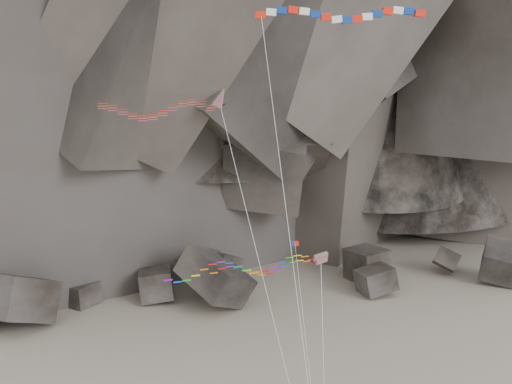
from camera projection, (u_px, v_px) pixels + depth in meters
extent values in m
cube|color=#47423F|center=(80.00, 294.00, 78.17)|extent=(5.27, 5.24, 2.92)
cube|color=#47423F|center=(376.00, 284.00, 81.55)|extent=(4.75, 4.44, 3.94)
cube|color=#47423F|center=(367.00, 266.00, 86.77)|extent=(5.80, 6.21, 4.62)
cube|color=#47423F|center=(14.00, 308.00, 73.15)|extent=(5.93, 5.60, 4.87)
cube|color=#47423F|center=(446.00, 266.00, 89.72)|extent=(4.78, 4.42, 4.33)
cube|color=#47423F|center=(20.00, 308.00, 70.78)|extent=(9.38, 9.47, 7.12)
cube|color=#47423F|center=(216.00, 293.00, 76.65)|extent=(9.80, 9.81, 8.14)
cube|color=#47423F|center=(215.00, 277.00, 81.22)|extent=(7.83, 7.47, 6.36)
cube|color=#47423F|center=(156.00, 286.00, 79.65)|extent=(4.74, 5.50, 4.15)
cube|color=#47423F|center=(502.00, 270.00, 85.44)|extent=(7.63, 8.40, 6.29)
cylinder|color=silver|center=(270.00, 304.00, 40.49)|extent=(3.69, 12.52, 24.91)
cube|color=red|center=(260.00, 15.00, 41.89)|extent=(0.75, 0.58, 0.45)
cube|color=white|center=(271.00, 12.00, 41.86)|extent=(0.78, 0.59, 0.50)
cube|color=navy|center=(282.00, 10.00, 41.80)|extent=(0.80, 0.59, 0.53)
cube|color=red|center=(293.00, 10.00, 41.75)|extent=(0.80, 0.59, 0.53)
cube|color=white|center=(304.00, 11.00, 41.71)|extent=(0.79, 0.59, 0.51)
cube|color=navy|center=(315.00, 14.00, 41.70)|extent=(0.76, 0.58, 0.46)
cube|color=red|center=(326.00, 17.00, 41.74)|extent=(0.78, 0.59, 0.49)
cube|color=white|center=(337.00, 19.00, 41.80)|extent=(0.80, 0.59, 0.52)
cube|color=navy|center=(347.00, 20.00, 41.89)|extent=(0.80, 0.59, 0.54)
cube|color=red|center=(357.00, 19.00, 41.98)|extent=(0.79, 0.59, 0.52)
cube|color=white|center=(367.00, 17.00, 42.07)|extent=(0.77, 0.58, 0.47)
cube|color=navy|center=(377.00, 14.00, 42.13)|extent=(0.77, 0.58, 0.48)
cube|color=red|center=(387.00, 11.00, 42.18)|extent=(0.79, 0.59, 0.52)
cube|color=white|center=(398.00, 10.00, 42.20)|extent=(0.80, 0.59, 0.54)
cube|color=navy|center=(409.00, 11.00, 42.19)|extent=(0.80, 0.59, 0.52)
cube|color=red|center=(420.00, 13.00, 42.18)|extent=(0.77, 0.59, 0.48)
cylinder|color=silver|center=(293.00, 263.00, 39.56)|extent=(1.13, 11.03, 30.51)
cube|color=gold|center=(321.00, 257.00, 44.73)|extent=(1.15, 0.70, 0.64)
cube|color=#0CB219|center=(321.00, 261.00, 44.63)|extent=(0.96, 0.54, 0.44)
cube|color=red|center=(295.00, 243.00, 44.34)|extent=(0.53, 0.14, 0.34)
cube|color=navy|center=(293.00, 244.00, 44.31)|extent=(0.20, 0.08, 0.35)
cylinder|color=silver|center=(310.00, 379.00, 40.88)|extent=(1.12, 10.10, 15.18)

